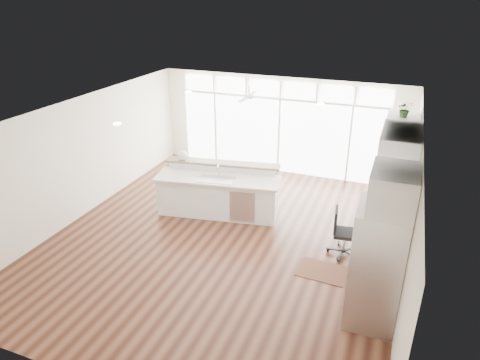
% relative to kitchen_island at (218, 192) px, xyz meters
% --- Properties ---
extents(floor, '(7.00, 8.00, 0.02)m').
position_rel_kitchen_island_xyz_m(floor, '(0.56, -0.93, -0.58)').
color(floor, '#3B1C12').
rests_on(floor, ground).
extents(ceiling, '(7.00, 8.00, 0.02)m').
position_rel_kitchen_island_xyz_m(ceiling, '(0.56, -0.93, 2.13)').
color(ceiling, white).
rests_on(ceiling, wall_back).
extents(wall_back, '(7.00, 0.04, 2.70)m').
position_rel_kitchen_island_xyz_m(wall_back, '(0.56, 3.07, 0.78)').
color(wall_back, white).
rests_on(wall_back, floor).
extents(wall_front, '(7.00, 0.04, 2.70)m').
position_rel_kitchen_island_xyz_m(wall_front, '(0.56, -4.93, 0.78)').
color(wall_front, white).
rests_on(wall_front, floor).
extents(wall_left, '(0.04, 8.00, 2.70)m').
position_rel_kitchen_island_xyz_m(wall_left, '(-2.94, -0.93, 0.78)').
color(wall_left, white).
rests_on(wall_left, floor).
extents(wall_right, '(0.04, 8.00, 2.70)m').
position_rel_kitchen_island_xyz_m(wall_right, '(4.06, -0.93, 0.78)').
color(wall_right, white).
rests_on(wall_right, floor).
extents(glass_wall, '(5.80, 0.06, 2.08)m').
position_rel_kitchen_island_xyz_m(glass_wall, '(0.56, 3.01, 0.48)').
color(glass_wall, white).
rests_on(glass_wall, wall_back).
extents(transom_row, '(5.90, 0.06, 0.40)m').
position_rel_kitchen_island_xyz_m(transom_row, '(0.56, 3.01, 1.81)').
color(transom_row, white).
rests_on(transom_row, wall_back).
extents(desk_window, '(0.04, 0.85, 0.85)m').
position_rel_kitchen_island_xyz_m(desk_window, '(4.02, -0.63, 0.98)').
color(desk_window, white).
rests_on(desk_window, wall_right).
extents(ceiling_fan, '(1.16, 1.16, 0.32)m').
position_rel_kitchen_island_xyz_m(ceiling_fan, '(0.06, 1.87, 1.91)').
color(ceiling_fan, silver).
rests_on(ceiling_fan, ceiling).
extents(recessed_lights, '(3.40, 3.00, 0.02)m').
position_rel_kitchen_island_xyz_m(recessed_lights, '(0.56, -0.73, 2.11)').
color(recessed_lights, beige).
rests_on(recessed_lights, ceiling).
extents(oven_cabinet, '(0.64, 1.20, 2.50)m').
position_rel_kitchen_island_xyz_m(oven_cabinet, '(3.73, 0.87, 0.68)').
color(oven_cabinet, white).
rests_on(oven_cabinet, floor).
extents(desk_nook, '(0.72, 1.30, 0.76)m').
position_rel_kitchen_island_xyz_m(desk_nook, '(3.69, -0.63, -0.19)').
color(desk_nook, white).
rests_on(desk_nook, floor).
extents(upper_cabinets, '(0.64, 1.30, 0.64)m').
position_rel_kitchen_island_xyz_m(upper_cabinets, '(3.73, -0.63, 1.78)').
color(upper_cabinets, white).
rests_on(upper_cabinets, wall_right).
extents(refrigerator, '(0.76, 0.90, 2.00)m').
position_rel_kitchen_island_xyz_m(refrigerator, '(3.67, -2.28, 0.43)').
color(refrigerator, silver).
rests_on(refrigerator, floor).
extents(fridge_cabinet, '(0.64, 0.90, 0.60)m').
position_rel_kitchen_island_xyz_m(fridge_cabinet, '(3.73, -2.28, 1.73)').
color(fridge_cabinet, white).
rests_on(fridge_cabinet, wall_right).
extents(framed_photos, '(0.06, 0.22, 0.80)m').
position_rel_kitchen_island_xyz_m(framed_photos, '(4.02, -0.01, 0.83)').
color(framed_photos, black).
rests_on(framed_photos, wall_right).
extents(kitchen_island, '(2.99, 1.55, 1.13)m').
position_rel_kitchen_island_xyz_m(kitchen_island, '(0.00, 0.00, 0.00)').
color(kitchen_island, white).
rests_on(kitchen_island, floor).
extents(rug, '(0.94, 0.70, 0.01)m').
position_rel_kitchen_island_xyz_m(rug, '(2.73, -1.35, -0.56)').
color(rug, '#3A1C12').
rests_on(rug, floor).
extents(office_chair, '(0.56, 0.53, 0.98)m').
position_rel_kitchen_island_xyz_m(office_chair, '(3.00, -0.62, -0.08)').
color(office_chair, black).
rests_on(office_chair, floor).
extents(fishbowl, '(0.28, 0.28, 0.24)m').
position_rel_kitchen_island_xyz_m(fishbowl, '(-1.00, 0.23, 0.68)').
color(fishbowl, silver).
rests_on(fishbowl, kitchen_island).
extents(monitor, '(0.13, 0.47, 0.38)m').
position_rel_kitchen_island_xyz_m(monitor, '(3.61, -0.63, 0.39)').
color(monitor, black).
rests_on(monitor, desk_nook).
extents(keyboard, '(0.11, 0.28, 0.01)m').
position_rel_kitchen_island_xyz_m(keyboard, '(3.44, -0.63, 0.20)').
color(keyboard, silver).
rests_on(keyboard, desk_nook).
extents(potted_plant, '(0.34, 0.37, 0.26)m').
position_rel_kitchen_island_xyz_m(potted_plant, '(3.73, 0.87, 2.06)').
color(potted_plant, '#365826').
rests_on(potted_plant, oven_cabinet).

